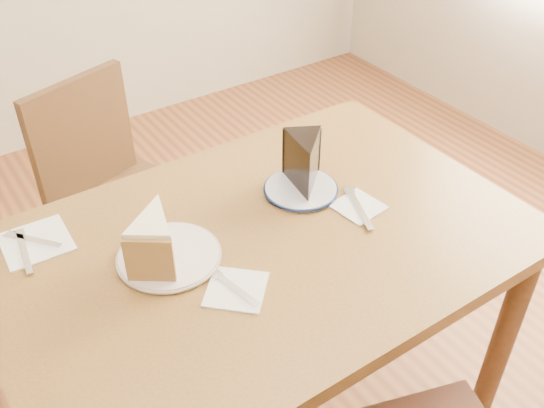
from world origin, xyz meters
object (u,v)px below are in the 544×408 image
Objects in this scene: table at (264,269)px; carrot_cake at (156,237)px; plate_cream at (169,256)px; chocolate_cake at (305,166)px; plate_navy at (301,189)px; chair_far at (120,200)px.

table is 0.29m from carrot_cake.
table is at bearing 20.24° from carrot_cake.
plate_cream is 1.65× the size of chocolate_cake.
plate_navy is 1.31× the size of carrot_cake.
chocolate_cake is (0.41, 0.03, 0.01)m from carrot_cake.
chair_far is 6.51× the size of chocolate_cake.
plate_cream and plate_navy have the same top height.
plate_navy is at bearing 97.08° from chair_far.
table is 0.71m from chair_far.
chocolate_cake is (0.18, 0.09, 0.17)m from table.
chair_far reaches higher than table.
chair_far is 0.71m from plate_navy.
plate_navy is 0.41m from carrot_cake.
plate_cream is (-0.10, -0.62, 0.28)m from chair_far.
chocolate_cake reaches higher than plate_navy.
chocolate_cake is at bearing 40.02° from carrot_cake.
chair_far reaches higher than plate_navy.
carrot_cake reaches higher than plate_navy.
chair_far is at bearing -35.10° from chocolate_cake.
carrot_cake is at bearing -175.40° from plate_navy.
plate_navy is 1.35× the size of chocolate_cake.
chocolate_cake is at bearing 5.62° from plate_cream.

